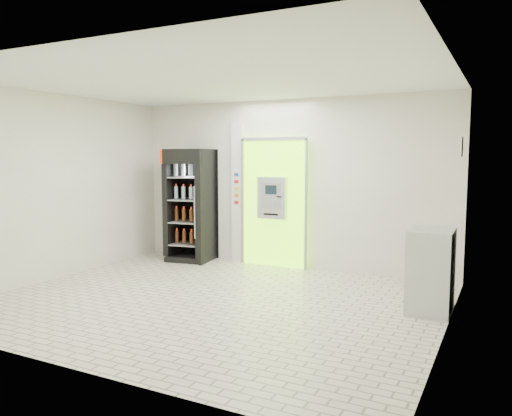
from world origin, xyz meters
The scene contains 7 objects.
ground centered at (0.00, 0.00, 0.00)m, with size 6.00×6.00×0.00m, color beige.
room_shell centered at (0.00, 0.00, 1.84)m, with size 6.00×6.00×6.00m.
atm_assembly centered at (-0.20, 2.41, 1.17)m, with size 1.30×0.24×2.33m.
pillar centered at (-0.98, 2.45, 1.30)m, with size 0.22×0.11×2.60m.
beverage_cooler centered at (-1.83, 2.14, 1.02)m, with size 0.90×0.85×2.13m.
steel_cabinet centered at (2.72, 0.93, 0.53)m, with size 0.55×0.81×1.07m.
exit_sign centered at (2.99, 1.40, 2.12)m, with size 0.02×0.22×0.26m.
Camera 1 is at (3.58, -5.74, 2.00)m, focal length 35.00 mm.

